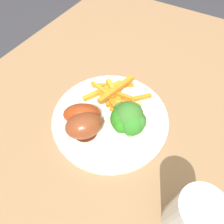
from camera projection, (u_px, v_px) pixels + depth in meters
ground_plane at (105, 209)px, 1.02m from camera, size 6.00×6.00×0.00m
dining_table at (97, 160)px, 0.51m from camera, size 1.26×0.77×0.73m
dinner_plate at (112, 119)px, 0.46m from camera, size 0.26×0.26×0.01m
broccoli_floret_front at (124, 119)px, 0.41m from camera, size 0.06×0.06×0.07m
broccoli_floret_middle at (133, 123)px, 0.40m from camera, size 0.06×0.05×0.07m
broccoli_floret_back at (130, 115)px, 0.40m from camera, size 0.07×0.07×0.08m
carrot_fries_pile at (115, 96)px, 0.48m from camera, size 0.12×0.15×0.04m
chicken_drumstick_near at (86, 125)px, 0.42m from camera, size 0.12×0.11×0.05m
chicken_drumstick_far at (84, 114)px, 0.43m from camera, size 0.10×0.13×0.05m
water_glass at (192, 216)px, 0.30m from camera, size 0.07×0.07×0.11m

